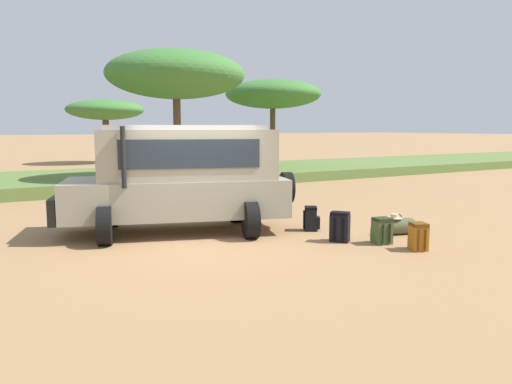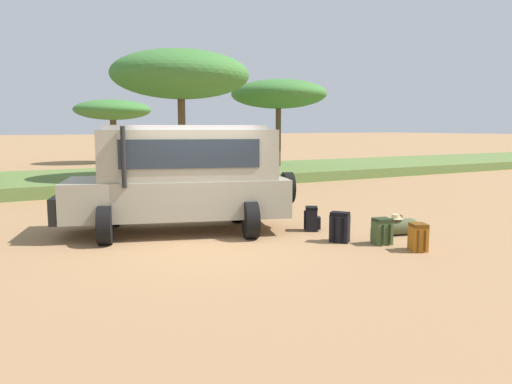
% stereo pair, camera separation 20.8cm
% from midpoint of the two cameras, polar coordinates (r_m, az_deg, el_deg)
% --- Properties ---
extents(ground_plane, '(320.00, 320.00, 0.00)m').
position_cam_midpoint_polar(ground_plane, '(10.49, -6.75, -5.83)').
color(ground_plane, '#9E754C').
extents(grass_bank, '(120.00, 7.00, 0.44)m').
position_cam_midpoint_polar(grass_bank, '(21.68, -19.24, 1.25)').
color(grass_bank, '#5B7538').
rests_on(grass_bank, ground_plane).
extents(safari_vehicle, '(5.45, 3.63, 2.44)m').
position_cam_midpoint_polar(safari_vehicle, '(11.45, -9.03, 1.82)').
color(safari_vehicle, gray).
rests_on(safari_vehicle, ground_plane).
extents(backpack_beside_front_wheel, '(0.47, 0.47, 0.64)m').
position_cam_midpoint_polar(backpack_beside_front_wheel, '(10.63, 9.02, -3.99)').
color(backpack_beside_front_wheel, black).
rests_on(backpack_beside_front_wheel, ground_plane).
extents(backpack_cluster_center, '(0.40, 0.44, 0.55)m').
position_cam_midpoint_polar(backpack_cluster_center, '(10.62, 13.63, -4.35)').
color(backpack_cluster_center, '#42562D').
rests_on(backpack_cluster_center, ground_plane).
extents(backpack_near_rear_wheel, '(0.45, 0.44, 0.56)m').
position_cam_midpoint_polar(backpack_near_rear_wheel, '(11.69, 5.82, -3.08)').
color(backpack_near_rear_wheel, black).
rests_on(backpack_near_rear_wheel, ground_plane).
extents(backpack_outermost, '(0.40, 0.47, 0.54)m').
position_cam_midpoint_polar(backpack_outermost, '(10.27, 17.49, -4.90)').
color(backpack_outermost, '#B26619').
rests_on(backpack_outermost, ground_plane).
extents(duffel_bag_low_black_case, '(0.92, 0.51, 0.47)m').
position_cam_midpoint_polar(duffel_bag_low_black_case, '(11.65, 15.43, -3.77)').
color(duffel_bag_low_black_case, '#4C5133').
rests_on(duffel_bag_low_black_case, ground_plane).
extents(acacia_tree_right_mid, '(5.38, 4.89, 5.33)m').
position_cam_midpoint_polar(acacia_tree_right_mid, '(19.89, -9.42, 13.07)').
color(acacia_tree_right_mid, brown).
rests_on(acacia_tree_right_mid, ground_plane).
extents(acacia_tree_far_right, '(5.05, 4.46, 4.20)m').
position_cam_midpoint_polar(acacia_tree_far_right, '(34.75, -17.02, 8.93)').
color(acacia_tree_far_right, brown).
rests_on(acacia_tree_far_right, ground_plane).
extents(acacia_tree_distant_right, '(4.67, 5.06, 4.75)m').
position_cam_midpoint_polar(acacia_tree_distant_right, '(25.42, 1.70, 11.08)').
color(acacia_tree_distant_right, brown).
rests_on(acacia_tree_distant_right, ground_plane).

